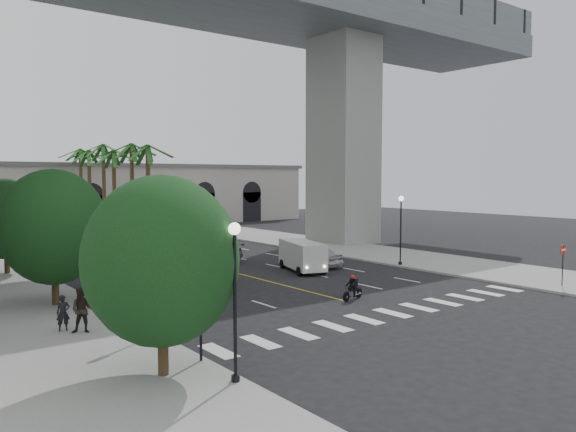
{
  "coord_description": "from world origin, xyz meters",
  "views": [
    {
      "loc": [
        -20.88,
        -20.22,
        6.83
      ],
      "look_at": [
        -0.83,
        6.0,
        4.47
      ],
      "focal_mm": 35.0,
      "sensor_mm": 36.0,
      "label": 1
    }
  ],
  "objects_px": {
    "cargo_van": "(302,255)",
    "pedestrian_b": "(82,310)",
    "car_c": "(153,277)",
    "do_not_enter_sign": "(563,256)",
    "motorcycle_rider": "(353,288)",
    "lamp_post_right": "(401,224)",
    "traffic_signal_far": "(154,280)",
    "lamp_post_left_near": "(235,288)",
    "traffic_signal_near": "(200,296)",
    "car_a": "(314,256)",
    "pedestrian_a": "(63,313)",
    "lamp_post_left_far": "(54,234)",
    "car_e": "(181,264)",
    "car_d": "(212,251)",
    "car_b": "(206,272)"
  },
  "relations": [
    {
      "from": "cargo_van",
      "to": "pedestrian_b",
      "type": "height_order",
      "value": "cargo_van"
    },
    {
      "from": "car_c",
      "to": "do_not_enter_sign",
      "type": "bearing_deg",
      "value": 127.72
    },
    {
      "from": "motorcycle_rider",
      "to": "cargo_van",
      "type": "bearing_deg",
      "value": 52.39
    },
    {
      "from": "lamp_post_right",
      "to": "traffic_signal_far",
      "type": "bearing_deg",
      "value": -164.02
    },
    {
      "from": "lamp_post_left_near",
      "to": "traffic_signal_near",
      "type": "xyz_separation_m",
      "value": [
        0.1,
        2.5,
        -0.71
      ]
    },
    {
      "from": "car_a",
      "to": "do_not_enter_sign",
      "type": "xyz_separation_m",
      "value": [
        6.87,
        -15.37,
        1.16
      ]
    },
    {
      "from": "motorcycle_rider",
      "to": "pedestrian_a",
      "type": "distance_m",
      "value": 14.97
    },
    {
      "from": "lamp_post_left_far",
      "to": "car_c",
      "type": "xyz_separation_m",
      "value": [
        4.18,
        -5.2,
        -2.38
      ]
    },
    {
      "from": "car_e",
      "to": "pedestrian_b",
      "type": "bearing_deg",
      "value": 40.51
    },
    {
      "from": "traffic_signal_near",
      "to": "cargo_van",
      "type": "height_order",
      "value": "traffic_signal_near"
    },
    {
      "from": "car_d",
      "to": "pedestrian_a",
      "type": "xyz_separation_m",
      "value": [
        -15.61,
        -14.54,
        0.17
      ]
    },
    {
      "from": "car_e",
      "to": "do_not_enter_sign",
      "type": "xyz_separation_m",
      "value": [
        16.29,
        -18.53,
        1.21
      ]
    },
    {
      "from": "pedestrian_b",
      "to": "car_b",
      "type": "bearing_deg",
      "value": 66.32
    },
    {
      "from": "car_d",
      "to": "cargo_van",
      "type": "xyz_separation_m",
      "value": [
        2.67,
        -8.36,
        0.43
      ]
    },
    {
      "from": "car_a",
      "to": "pedestrian_b",
      "type": "bearing_deg",
      "value": 15.21
    },
    {
      "from": "traffic_signal_near",
      "to": "do_not_enter_sign",
      "type": "height_order",
      "value": "traffic_signal_near"
    },
    {
      "from": "motorcycle_rider",
      "to": "car_d",
      "type": "relative_size",
      "value": 0.36
    },
    {
      "from": "lamp_post_right",
      "to": "car_c",
      "type": "xyz_separation_m",
      "value": [
        -18.62,
        2.8,
        -2.38
      ]
    },
    {
      "from": "lamp_post_right",
      "to": "traffic_signal_near",
      "type": "xyz_separation_m",
      "value": [
        -22.7,
        -10.5,
        -0.71
      ]
    },
    {
      "from": "car_b",
      "to": "cargo_van",
      "type": "bearing_deg",
      "value": -165.34
    },
    {
      "from": "lamp_post_right",
      "to": "car_e",
      "type": "distance_m",
      "value": 16.48
    },
    {
      "from": "pedestrian_b",
      "to": "do_not_enter_sign",
      "type": "relative_size",
      "value": 0.73
    },
    {
      "from": "lamp_post_left_far",
      "to": "car_b",
      "type": "xyz_separation_m",
      "value": [
        7.75,
        -5.12,
        -2.45
      ]
    },
    {
      "from": "traffic_signal_near",
      "to": "lamp_post_right",
      "type": "bearing_deg",
      "value": 24.82
    },
    {
      "from": "traffic_signal_near",
      "to": "car_e",
      "type": "distance_m",
      "value": 19.35
    },
    {
      "from": "pedestrian_a",
      "to": "car_b",
      "type": "bearing_deg",
      "value": 40.05
    },
    {
      "from": "pedestrian_a",
      "to": "car_c",
      "type": "bearing_deg",
      "value": 51.02
    },
    {
      "from": "lamp_post_left_far",
      "to": "car_c",
      "type": "height_order",
      "value": "lamp_post_left_far"
    },
    {
      "from": "traffic_signal_far",
      "to": "cargo_van",
      "type": "bearing_deg",
      "value": 31.08
    },
    {
      "from": "lamp_post_left_far",
      "to": "traffic_signal_far",
      "type": "distance_m",
      "value": 14.52
    },
    {
      "from": "car_a",
      "to": "lamp_post_left_near",
      "type": "bearing_deg",
      "value": 36.76
    },
    {
      "from": "lamp_post_left_far",
      "to": "traffic_signal_far",
      "type": "height_order",
      "value": "lamp_post_left_far"
    },
    {
      "from": "traffic_signal_far",
      "to": "do_not_enter_sign",
      "type": "xyz_separation_m",
      "value": [
        24.3,
        -5.0,
        -0.56
      ]
    },
    {
      "from": "motorcycle_rider",
      "to": "pedestrian_a",
      "type": "height_order",
      "value": "pedestrian_a"
    },
    {
      "from": "lamp_post_left_far",
      "to": "do_not_enter_sign",
      "type": "height_order",
      "value": "lamp_post_left_far"
    },
    {
      "from": "motorcycle_rider",
      "to": "cargo_van",
      "type": "xyz_separation_m",
      "value": [
        3.56,
        8.89,
        0.56
      ]
    },
    {
      "from": "do_not_enter_sign",
      "to": "lamp_post_left_near",
      "type": "bearing_deg",
      "value": -178.74
    },
    {
      "from": "motorcycle_rider",
      "to": "pedestrian_a",
      "type": "xyz_separation_m",
      "value": [
        -14.72,
        2.71,
        0.3
      ]
    },
    {
      "from": "car_d",
      "to": "lamp_post_left_near",
      "type": "bearing_deg",
      "value": 39.14
    },
    {
      "from": "car_b",
      "to": "pedestrian_a",
      "type": "bearing_deg",
      "value": 45.88
    },
    {
      "from": "pedestrian_a",
      "to": "traffic_signal_far",
      "type": "bearing_deg",
      "value": -38.94
    },
    {
      "from": "lamp_post_right",
      "to": "pedestrian_a",
      "type": "distance_m",
      "value": 25.83
    },
    {
      "from": "lamp_post_left_far",
      "to": "traffic_signal_near",
      "type": "height_order",
      "value": "lamp_post_left_far"
    },
    {
      "from": "motorcycle_rider",
      "to": "lamp_post_left_far",
      "type": "bearing_deg",
      "value": 114.67
    },
    {
      "from": "traffic_signal_far",
      "to": "motorcycle_rider",
      "type": "distance_m",
      "value": 12.07
    },
    {
      "from": "lamp_post_right",
      "to": "car_a",
      "type": "relative_size",
      "value": 1.15
    },
    {
      "from": "lamp_post_left_far",
      "to": "pedestrian_a",
      "type": "distance_m",
      "value": 11.9
    },
    {
      "from": "car_e",
      "to": "pedestrian_a",
      "type": "relative_size",
      "value": 2.77
    },
    {
      "from": "car_c",
      "to": "cargo_van",
      "type": "height_order",
      "value": "cargo_van"
    },
    {
      "from": "lamp_post_left_far",
      "to": "car_e",
      "type": "height_order",
      "value": "lamp_post_left_far"
    }
  ]
}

